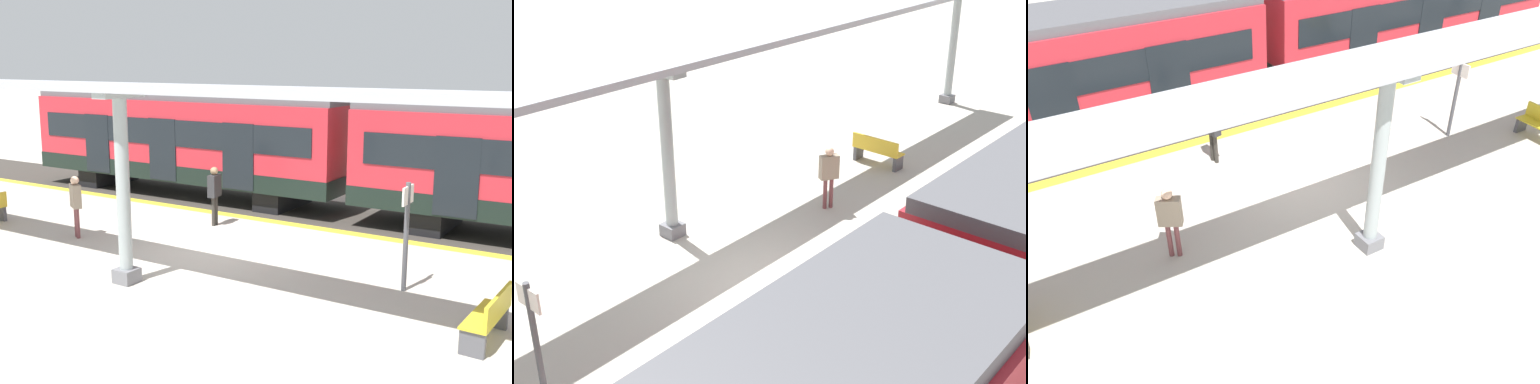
% 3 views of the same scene
% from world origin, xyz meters
% --- Properties ---
extents(ground_plane, '(176.00, 176.00, 0.00)m').
position_xyz_m(ground_plane, '(0.00, 0.00, 0.00)').
color(ground_plane, '#AEA89B').
extents(tactile_edge_strip, '(0.38, 34.79, 0.01)m').
position_xyz_m(tactile_edge_strip, '(-3.13, 0.00, 0.00)').
color(tactile_edge_strip, gold).
rests_on(tactile_edge_strip, ground).
extents(canopy_pillar_nearest, '(1.10, 0.44, 3.91)m').
position_xyz_m(canopy_pillar_nearest, '(2.87, -13.68, 1.98)').
color(canopy_pillar_nearest, slate).
rests_on(canopy_pillar_nearest, ground).
extents(canopy_pillar_second, '(1.10, 0.44, 3.91)m').
position_xyz_m(canopy_pillar_second, '(2.87, -0.20, 1.98)').
color(canopy_pillar_second, slate).
rests_on(canopy_pillar_second, ground).
extents(canopy_beam, '(1.20, 28.13, 0.16)m').
position_xyz_m(canopy_beam, '(2.87, -0.01, 3.99)').
color(canopy_beam, '#A8AAB2').
rests_on(canopy_beam, canopy_pillar_nearest).
extents(bench_near_end, '(1.51, 0.46, 0.86)m').
position_xyz_m(bench_near_end, '(1.60, -6.87, 0.44)').
color(bench_near_end, gold).
rests_on(bench_near_end, ground).
extents(platform_info_sign, '(0.56, 0.10, 2.20)m').
position_xyz_m(platform_info_sign, '(0.27, 4.81, 1.33)').
color(platform_info_sign, '#4C4C51').
rests_on(platform_info_sign, ground).
extents(passenger_waiting_near_edge, '(0.51, 0.30, 1.65)m').
position_xyz_m(passenger_waiting_near_edge, '(-1.92, -1.42, 1.03)').
color(passenger_waiting_near_edge, '#2D2A26').
rests_on(passenger_waiting_near_edge, ground).
extents(passenger_by_the_benches, '(0.42, 0.51, 1.62)m').
position_xyz_m(passenger_by_the_benches, '(1.01, -3.70, 1.01)').
color(passenger_by_the_benches, brown).
rests_on(passenger_by_the_benches, ground).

